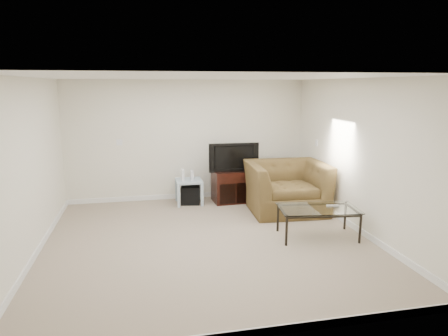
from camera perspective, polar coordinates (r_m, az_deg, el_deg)
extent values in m
plane|color=tan|center=(6.34, -2.24, -10.37)|extent=(5.00, 5.00, 0.00)
plane|color=white|center=(5.88, -2.44, 12.83)|extent=(5.00, 5.00, 0.00)
cube|color=silver|center=(8.43, -5.15, 3.96)|extent=(5.00, 0.02, 2.50)
cube|color=silver|center=(6.10, -26.16, -0.22)|extent=(0.02, 5.00, 2.50)
cube|color=silver|center=(6.85, 18.78, 1.56)|extent=(0.02, 5.00, 2.50)
cube|color=white|center=(8.37, -14.72, 3.57)|extent=(0.12, 0.02, 0.12)
cube|color=white|center=(8.24, 13.10, 3.52)|extent=(0.02, 0.09, 0.13)
cube|color=white|center=(8.16, 13.67, -3.40)|extent=(0.02, 0.08, 0.12)
cube|color=black|center=(8.22, 1.28, -1.16)|extent=(0.42, 0.31, 0.06)
imported|color=black|center=(8.15, 1.27, 1.63)|extent=(0.96, 0.21, 0.59)
cube|color=black|center=(8.24, -4.81, -3.84)|extent=(0.43, 0.43, 0.37)
cube|color=white|center=(8.08, -5.93, -0.98)|extent=(0.06, 0.17, 0.23)
cube|color=silver|center=(8.10, -4.61, -1.03)|extent=(0.05, 0.15, 0.20)
imported|color=brown|center=(7.70, 8.94, -1.54)|extent=(1.50, 1.02, 1.27)
cube|color=#B2B2B7|center=(6.65, 15.26, -5.20)|extent=(0.20, 0.09, 0.02)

